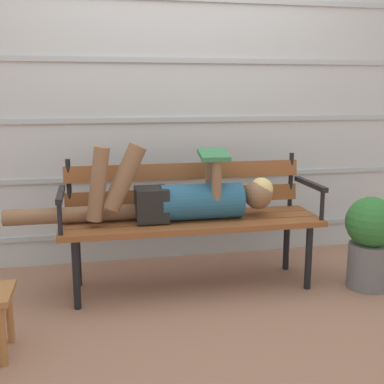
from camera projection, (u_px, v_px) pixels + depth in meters
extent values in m
plane|color=#936B56|center=(197.00, 296.00, 3.08)|extent=(12.00, 12.00, 0.00)
cube|color=#B2BCC6|center=(174.00, 90.00, 3.59)|extent=(4.56, 0.06, 2.55)
cube|color=#A3ADB7|center=(176.00, 230.00, 3.78)|extent=(4.56, 0.02, 0.04)
cube|color=#A3ADB7|center=(175.00, 176.00, 3.69)|extent=(4.56, 0.02, 0.04)
cube|color=#A3ADB7|center=(175.00, 120.00, 3.60)|extent=(4.56, 0.02, 0.04)
cube|color=#A3ADB7|center=(174.00, 60.00, 3.52)|extent=(4.56, 0.02, 0.04)
cube|color=brown|center=(197.00, 229.00, 2.99)|extent=(1.67, 0.15, 0.04)
cube|color=brown|center=(192.00, 222.00, 3.14)|extent=(1.67, 0.15, 0.04)
cube|color=brown|center=(187.00, 216.00, 3.29)|extent=(1.67, 0.15, 0.04)
cube|color=brown|center=(185.00, 196.00, 3.33)|extent=(1.60, 0.05, 0.11)
cube|color=brown|center=(185.00, 171.00, 3.30)|extent=(1.60, 0.05, 0.11)
cylinder|color=black|center=(69.00, 188.00, 3.16)|extent=(0.03, 0.03, 0.38)
cylinder|color=black|center=(291.00, 180.00, 3.47)|extent=(0.03, 0.03, 0.38)
cylinder|color=black|center=(76.00, 275.00, 2.86)|extent=(0.04, 0.04, 0.42)
cylinder|color=black|center=(309.00, 258.00, 3.16)|extent=(0.04, 0.04, 0.42)
cylinder|color=black|center=(77.00, 255.00, 3.21)|extent=(0.04, 0.04, 0.42)
cylinder|color=black|center=(287.00, 241.00, 3.51)|extent=(0.04, 0.04, 0.42)
cube|color=black|center=(60.00, 194.00, 2.93)|extent=(0.04, 0.44, 0.03)
cylinder|color=black|center=(60.00, 218.00, 2.78)|extent=(0.03, 0.03, 0.20)
cube|color=black|center=(310.00, 184.00, 3.26)|extent=(0.04, 0.44, 0.03)
cylinder|color=black|center=(322.00, 205.00, 3.10)|extent=(0.03, 0.03, 0.20)
cylinder|color=#23567A|center=(201.00, 202.00, 3.12)|extent=(0.52, 0.23, 0.23)
cube|color=black|center=(151.00, 204.00, 3.06)|extent=(0.20, 0.22, 0.21)
sphere|color=brown|center=(258.00, 194.00, 3.19)|extent=(0.19, 0.19, 0.19)
sphere|color=#E0C67A|center=(261.00, 189.00, 3.19)|extent=(0.16, 0.16, 0.16)
cylinder|color=brown|center=(124.00, 177.00, 2.93)|extent=(0.27, 0.11, 0.42)
cylinder|color=brown|center=(98.00, 184.00, 2.91)|extent=(0.15, 0.09, 0.46)
cylinder|color=brown|center=(72.00, 215.00, 3.03)|extent=(0.82, 0.10, 0.10)
cylinder|color=brown|center=(217.00, 181.00, 3.03)|extent=(0.06, 0.06, 0.29)
cylinder|color=brown|center=(210.00, 177.00, 3.19)|extent=(0.06, 0.06, 0.29)
cube|color=#337A4C|center=(214.00, 155.00, 3.08)|extent=(0.20, 0.27, 0.06)
cylinder|color=#9E6638|center=(2.00, 336.00, 2.27)|extent=(0.04, 0.04, 0.30)
cylinder|color=#9E6638|center=(10.00, 315.00, 2.49)|extent=(0.04, 0.04, 0.30)
cylinder|color=slate|center=(368.00, 266.00, 3.19)|extent=(0.26, 0.26, 0.30)
sphere|color=#2D7033|center=(371.00, 222.00, 3.13)|extent=(0.33, 0.33, 0.33)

